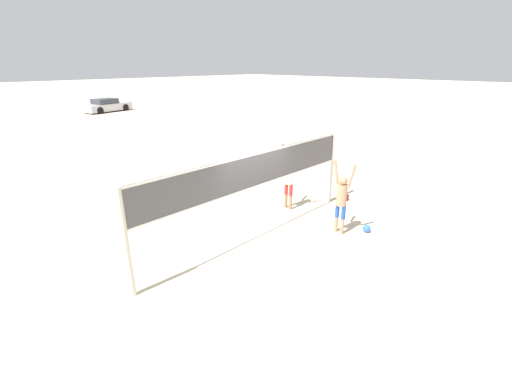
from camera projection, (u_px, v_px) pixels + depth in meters
name	position (u px, v px, depth m)	size (l,w,h in m)	color
ground_plane	(256.00, 236.00, 9.66)	(200.00, 200.00, 0.00)	beige
volleyball_net	(256.00, 179.00, 9.06)	(7.48, 0.13, 2.42)	beige
player_spiker	(342.00, 197.00, 9.46)	(0.28, 0.70, 2.11)	tan
player_blocker	(289.00, 176.00, 11.09)	(0.28, 0.71, 2.17)	#8C664C
volleyball	(367.00, 229.00, 9.84)	(0.22, 0.22, 0.22)	blue
gear_bag	(343.00, 198.00, 12.06)	(0.37, 0.25, 0.23)	maroon
parked_car_mid	(107.00, 106.00, 33.82)	(4.89, 2.68, 1.29)	#B7B7BC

